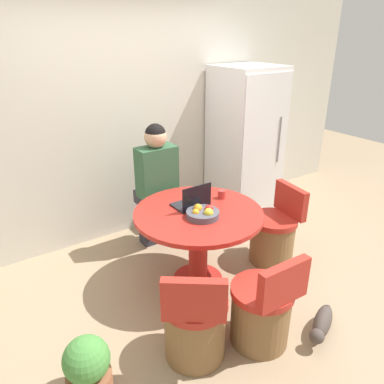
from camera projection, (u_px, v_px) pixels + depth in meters
The scene contains 13 objects.
ground_plane at pixel (204, 296), 3.40m from camera, with size 12.00×12.00×0.00m, color #9E8466.
wall_back at pixel (122, 122), 4.04m from camera, with size 7.00×0.06×2.60m.
refrigerator at pixel (245, 143), 4.64m from camera, with size 0.73×0.72×1.84m.
dining_table at pixel (198, 231), 3.36m from camera, with size 1.15×1.15×0.75m.
chair_right_side at pixel (274, 235), 3.83m from camera, with size 0.49×0.48×0.80m.
chair_near_left_corner at pixel (195, 325), 2.68m from camera, with size 0.54×0.54×0.80m.
chair_near_camera at pixel (262, 311), 2.80m from camera, with size 0.47×0.47×0.80m.
person_seated at pixel (155, 181), 3.88m from camera, with size 0.40×0.37×1.39m.
laptop at pixel (192, 202), 3.34m from camera, with size 0.30×0.23×0.23m.
fruit_bowl at pixel (203, 213), 3.17m from camera, with size 0.28×0.28×0.10m.
coffee_cup at pixel (222, 194), 3.53m from camera, with size 0.07×0.07×0.08m.
cat at pixel (322, 323), 2.94m from camera, with size 0.48×0.29×0.19m.
potted_plant at pixel (88, 368), 2.41m from camera, with size 0.30×0.30×0.45m.
Camera 1 is at (-1.63, -2.20, 2.23)m, focal length 35.00 mm.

